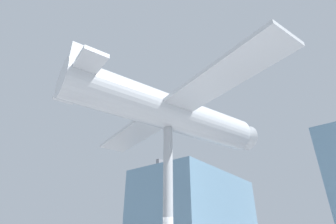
% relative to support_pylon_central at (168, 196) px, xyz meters
% --- Properties ---
extents(glass_pavilion_left, '(8.18, 14.15, 9.28)m').
position_rel_support_pylon_central_xyz_m(glass_pavilion_left, '(-9.07, 16.34, 0.96)').
color(glass_pavilion_left, '#60849E').
rests_on(glass_pavilion_left, ground_plane).
extents(support_pylon_central, '(0.46, 0.46, 6.79)m').
position_rel_support_pylon_central_xyz_m(support_pylon_central, '(0.00, 0.00, 0.00)').
color(support_pylon_central, '#999EA3').
rests_on(support_pylon_central, ground_plane).
extents(suspended_airplane, '(14.10, 12.38, 2.95)m').
position_rel_support_pylon_central_xyz_m(suspended_airplane, '(0.05, 0.18, 4.35)').
color(suspended_airplane, '#B2B7BC').
rests_on(suspended_airplane, support_pylon_central).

